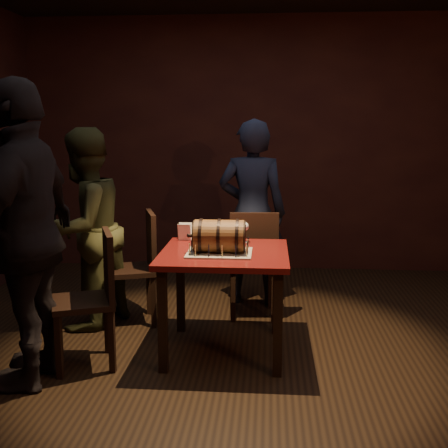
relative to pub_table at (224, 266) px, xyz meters
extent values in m
plane|color=black|center=(0.08, -0.06, -0.64)|extent=(5.00, 5.00, 0.00)
cube|color=black|center=(0.08, 2.44, 0.76)|extent=(5.00, 0.04, 2.80)
cube|color=black|center=(0.08, -2.56, 0.76)|extent=(5.00, 0.04, 2.80)
cube|color=#520E0D|center=(0.00, 0.00, 0.09)|extent=(0.90, 0.90, 0.04)
cube|color=black|center=(-0.38, -0.38, -0.29)|extent=(0.06, 0.06, 0.71)
cube|color=black|center=(0.38, -0.38, -0.29)|extent=(0.06, 0.06, 0.71)
cube|color=black|center=(-0.38, 0.38, -0.29)|extent=(0.06, 0.06, 0.71)
cube|color=black|center=(0.38, 0.38, -0.29)|extent=(0.06, 0.06, 0.71)
cube|color=#9E937F|center=(-0.03, -0.08, 0.12)|extent=(0.45, 0.35, 0.01)
cylinder|color=brown|center=(-0.03, -0.08, 0.24)|extent=(0.34, 0.23, 0.23)
cylinder|color=black|center=(-0.16, -0.08, 0.24)|extent=(0.02, 0.24, 0.24)
cylinder|color=black|center=(-0.03, -0.08, 0.24)|extent=(0.02, 0.24, 0.24)
cylinder|color=black|center=(0.10, -0.08, 0.24)|extent=(0.02, 0.24, 0.24)
cylinder|color=black|center=(-0.20, -0.08, 0.24)|extent=(0.01, 0.22, 0.22)
cylinder|color=black|center=(0.15, -0.08, 0.24)|extent=(0.01, 0.22, 0.22)
cylinder|color=black|center=(-0.22, -0.08, 0.24)|extent=(0.04, 0.02, 0.02)
sphere|color=black|center=(-0.24, -0.08, 0.24)|extent=(0.03, 0.03, 0.03)
cylinder|color=#DED184|center=(-0.18, -0.22, 0.16)|extent=(0.01, 0.01, 0.08)
cylinder|color=black|center=(-0.18, -0.22, 0.21)|extent=(0.00, 0.00, 0.01)
cylinder|color=black|center=(-0.09, -0.22, 0.16)|extent=(0.01, 0.01, 0.08)
cylinder|color=black|center=(-0.09, -0.22, 0.21)|extent=(0.00, 0.00, 0.01)
cylinder|color=#DED184|center=(0.00, -0.22, 0.16)|extent=(0.01, 0.01, 0.08)
cylinder|color=black|center=(0.00, -0.22, 0.21)|extent=(0.00, 0.00, 0.01)
cylinder|color=black|center=(0.09, -0.22, 0.16)|extent=(0.01, 0.01, 0.08)
cylinder|color=black|center=(0.09, -0.22, 0.21)|extent=(0.00, 0.00, 0.01)
cylinder|color=#DED184|center=(0.17, -0.20, 0.16)|extent=(0.01, 0.01, 0.08)
cylinder|color=black|center=(0.17, -0.20, 0.21)|extent=(0.00, 0.00, 0.01)
cylinder|color=black|center=(0.17, -0.11, 0.16)|extent=(0.01, 0.01, 0.08)
cylinder|color=black|center=(0.17, -0.11, 0.21)|extent=(0.00, 0.00, 0.01)
cylinder|color=#DED184|center=(0.17, -0.02, 0.16)|extent=(0.01, 0.01, 0.08)
cylinder|color=black|center=(0.17, -0.02, 0.21)|extent=(0.00, 0.00, 0.01)
cylinder|color=black|center=(0.17, 0.07, 0.16)|extent=(0.01, 0.01, 0.08)
cylinder|color=black|center=(0.17, 0.07, 0.21)|extent=(0.00, 0.00, 0.01)
cylinder|color=#DED184|center=(0.08, 0.07, 0.16)|extent=(0.01, 0.01, 0.08)
cylinder|color=black|center=(0.08, 0.07, 0.21)|extent=(0.00, 0.00, 0.01)
cylinder|color=black|center=(-0.02, 0.07, 0.16)|extent=(0.01, 0.01, 0.08)
cylinder|color=black|center=(-0.02, 0.07, 0.21)|extent=(0.00, 0.00, 0.01)
cylinder|color=#DED184|center=(-0.11, 0.07, 0.16)|extent=(0.01, 0.01, 0.08)
cylinder|color=black|center=(-0.11, 0.07, 0.21)|extent=(0.00, 0.00, 0.01)
cylinder|color=black|center=(-0.20, 0.07, 0.16)|extent=(0.01, 0.01, 0.08)
cylinder|color=black|center=(-0.20, 0.07, 0.21)|extent=(0.00, 0.00, 0.01)
cylinder|color=#DED184|center=(-0.22, 0.01, 0.16)|extent=(0.01, 0.01, 0.08)
cylinder|color=black|center=(-0.22, 0.01, 0.21)|extent=(0.00, 0.00, 0.01)
cylinder|color=black|center=(-0.22, -0.08, 0.16)|extent=(0.01, 0.01, 0.08)
cylinder|color=black|center=(-0.22, -0.08, 0.21)|extent=(0.00, 0.00, 0.01)
cylinder|color=#DED184|center=(-0.22, -0.18, 0.16)|extent=(0.01, 0.01, 0.08)
cylinder|color=black|center=(-0.22, -0.18, 0.21)|extent=(0.00, 0.00, 0.01)
cylinder|color=silver|center=(-0.20, 0.30, 0.11)|extent=(0.06, 0.06, 0.01)
cylinder|color=silver|center=(-0.20, 0.30, 0.16)|extent=(0.01, 0.01, 0.09)
sphere|color=silver|center=(-0.20, 0.30, 0.23)|extent=(0.07, 0.07, 0.07)
sphere|color=#591114|center=(-0.20, 0.30, 0.23)|extent=(0.05, 0.05, 0.05)
cylinder|color=silver|center=(-0.07, 0.36, 0.11)|extent=(0.06, 0.06, 0.01)
cylinder|color=silver|center=(-0.07, 0.36, 0.16)|extent=(0.01, 0.01, 0.09)
sphere|color=silver|center=(-0.07, 0.36, 0.23)|extent=(0.07, 0.07, 0.07)
cylinder|color=silver|center=(0.13, 0.31, 0.11)|extent=(0.06, 0.06, 0.01)
cylinder|color=silver|center=(0.13, 0.31, 0.16)|extent=(0.01, 0.01, 0.09)
sphere|color=silver|center=(0.13, 0.31, 0.23)|extent=(0.07, 0.07, 0.07)
sphere|color=#BF594C|center=(0.13, 0.31, 0.23)|extent=(0.05, 0.05, 0.05)
cylinder|color=silver|center=(-0.14, 0.18, 0.18)|extent=(0.07, 0.07, 0.15)
cylinder|color=#9E5414|center=(-0.14, 0.18, 0.17)|extent=(0.06, 0.06, 0.11)
cylinder|color=white|center=(-0.14, 0.18, 0.23)|extent=(0.06, 0.06, 0.02)
cube|color=black|center=(0.18, 0.80, -0.19)|extent=(0.43, 0.43, 0.04)
cube|color=black|center=(0.34, 0.98, -0.43)|extent=(0.04, 0.04, 0.43)
cube|color=black|center=(0.00, 0.96, -0.43)|extent=(0.04, 0.04, 0.43)
cube|color=black|center=(0.36, 0.65, -0.43)|extent=(0.04, 0.04, 0.43)
cube|color=black|center=(0.02, 0.62, -0.43)|extent=(0.04, 0.04, 0.43)
cube|color=black|center=(0.19, 0.62, 0.06)|extent=(0.40, 0.07, 0.46)
cube|color=black|center=(-0.82, 0.54, -0.19)|extent=(0.51, 0.51, 0.04)
cube|color=black|center=(-1.04, 0.64, -0.43)|extent=(0.04, 0.04, 0.43)
cube|color=black|center=(-0.93, 0.32, -0.43)|extent=(0.04, 0.04, 0.43)
cube|color=black|center=(-0.72, 0.75, -0.43)|extent=(0.04, 0.04, 0.43)
cube|color=black|center=(-0.61, 0.43, -0.43)|extent=(0.04, 0.04, 0.43)
cube|color=black|center=(-0.65, 0.59, 0.06)|extent=(0.16, 0.39, 0.46)
cube|color=black|center=(-0.94, -0.32, -0.19)|extent=(0.52, 0.52, 0.04)
cube|color=black|center=(-1.16, -0.22, -0.43)|extent=(0.04, 0.04, 0.43)
cube|color=black|center=(-1.04, -0.54, -0.43)|extent=(0.04, 0.04, 0.43)
cube|color=black|center=(-0.84, -0.10, -0.43)|extent=(0.04, 0.04, 0.43)
cube|color=black|center=(-0.72, -0.41, -0.43)|extent=(0.04, 0.04, 0.43)
cube|color=black|center=(-0.77, -0.25, 0.06)|extent=(0.18, 0.39, 0.46)
imported|color=#191D32|center=(0.16, 1.15, 0.20)|extent=(0.64, 0.45, 1.68)
imported|color=#36361B|center=(-1.16, 0.44, 0.17)|extent=(0.89, 0.97, 1.62)
imported|color=black|center=(-1.19, -0.56, 0.32)|extent=(0.52, 1.15, 1.92)
camera|label=1|loc=(0.31, -3.87, 1.02)|focal=45.00mm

